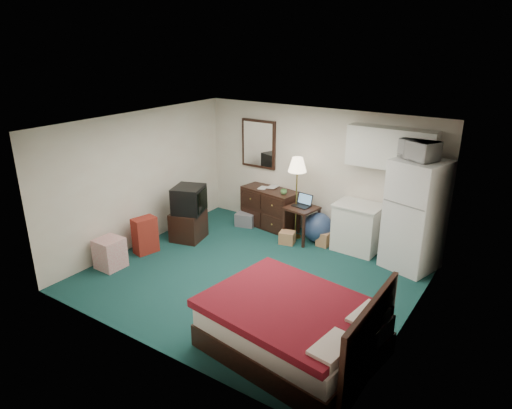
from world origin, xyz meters
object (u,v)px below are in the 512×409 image
Objects in this scene: bed at (292,327)px; tv_stand at (188,225)px; fridge at (415,215)px; floor_lamp at (296,198)px; desk at (301,224)px; dresser at (270,208)px; suitcase at (145,235)px; kitchen_counter at (357,228)px.

bed reaches higher than tv_stand.
fridge reaches higher than tv_stand.
floor_lamp is 2.38× the size of desk.
dresser is at bearing 133.68° from bed.
floor_lamp is 0.80× the size of bed.
suitcase is at bearing -136.82° from fridge.
fridge reaches higher than dresser.
suitcase is (-2.11, -2.06, -0.00)m from desk.
dresser is at bearing 164.32° from floor_lamp.
floor_lamp is (0.72, -0.20, 0.40)m from dresser.
bed is 3.73m from suitcase.
kitchen_counter is 0.46× the size of fridge.
kitchen_counter is at bearing 6.49° from dresser.
desk is 1.08m from kitchen_counter.
floor_lamp is 2.41× the size of suitcase.
bed is (0.45, -3.19, -0.11)m from kitchen_counter.
floor_lamp is 2.92m from suitcase.
fridge is at bearing 40.37° from suitcase.
bed is at bearing -45.27° from dresser.
dresser reaches higher than desk.
desk is at bearing 18.11° from tv_stand.
floor_lamp is at bearing 126.06° from bed.
kitchen_counter reaches higher than bed.
fridge is (2.24, 0.02, 0.13)m from floor_lamp.
desk is 3.35m from bed.
dresser is at bearing 75.44° from suitcase.
dresser is 0.63× the size of fridge.
floor_lamp is 2.24m from fridge.
dresser is at bearing -179.97° from kitchen_counter.
dresser is at bearing 172.51° from desk.
suitcase is (-1.23, -2.32, -0.07)m from dresser.
desk is 0.34× the size of bed.
floor_lamp is 1.87× the size of kitchen_counter.
tv_stand is at bearing -152.87° from kitchen_counter.
fridge is 3.11× the size of tv_stand.
tv_stand is 0.93m from suitcase.
tv_stand is at bearing 158.95° from bed.
kitchen_counter is at bearing -170.21° from fridge.
bed is at bearing -42.62° from tv_stand.
desk reaches higher than tv_stand.
tv_stand is (-2.91, -1.36, -0.15)m from kitchen_counter.
bed is (-0.57, -3.08, -0.62)m from fridge.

